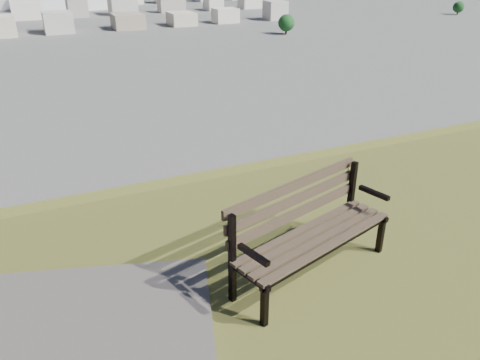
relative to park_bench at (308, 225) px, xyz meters
name	(u,v)px	position (x,y,z in m)	size (l,w,h in m)	color
park_bench	(308,225)	(0.00, 0.00, 0.00)	(2.10, 1.19, 1.05)	#473B29
arena	(74,0)	(26.12, 282.08, -20.59)	(52.62, 27.71, 21.22)	silver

